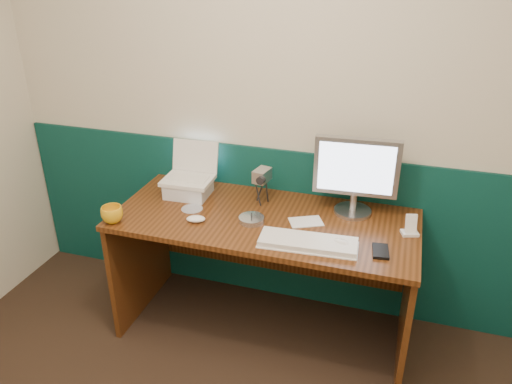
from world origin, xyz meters
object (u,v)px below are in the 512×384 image
(monitor, at_px, (356,176))
(keyboard, at_px, (308,243))
(laptop, at_px, (187,163))
(camcorder, at_px, (262,185))
(mug, at_px, (112,214))
(desk, at_px, (264,276))

(monitor, distance_m, keyboard, 0.48)
(laptop, xyz_separation_m, camcorder, (0.43, 0.03, -0.09))
(mug, distance_m, camcorder, 0.81)
(laptop, distance_m, mug, 0.50)
(desk, distance_m, camcorder, 0.51)
(monitor, xyz_separation_m, mug, (-1.18, -0.48, -0.17))
(laptop, relative_size, keyboard, 0.59)
(monitor, bearing_deg, keyboard, -115.50)
(desk, xyz_separation_m, monitor, (0.44, 0.20, 0.59))
(monitor, distance_m, camcorder, 0.51)
(desk, xyz_separation_m, laptop, (-0.49, 0.13, 0.57))
(laptop, height_order, monitor, monitor)
(monitor, height_order, camcorder, monitor)
(desk, relative_size, mug, 14.26)
(desk, relative_size, monitor, 3.68)
(camcorder, bearing_deg, keyboard, -36.13)
(desk, height_order, camcorder, camcorder)
(keyboard, xyz_separation_m, camcorder, (-0.34, 0.37, 0.09))
(laptop, distance_m, keyboard, 0.86)
(monitor, relative_size, mug, 3.88)
(laptop, height_order, keyboard, laptop)
(mug, bearing_deg, desk, 20.76)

